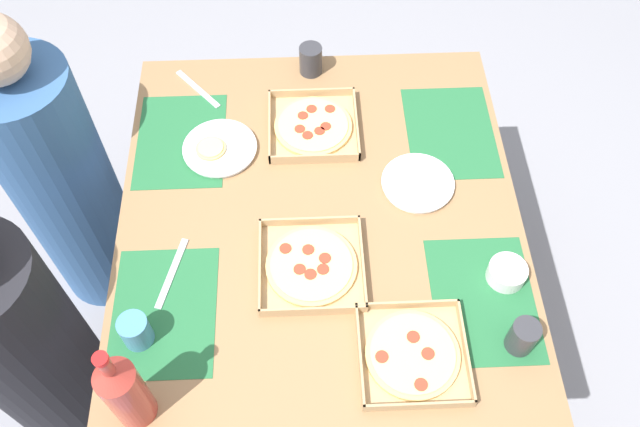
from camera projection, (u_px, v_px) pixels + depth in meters
ground_plane at (320, 327)px, 2.46m from camera, size 6.00×6.00×0.00m
dining_table at (320, 235)px, 1.92m from camera, size 1.24×1.11×0.76m
placemat_near_left at (483, 299)px, 1.68m from camera, size 0.36×0.26×0.00m
placemat_near_right at (450, 132)px, 1.99m from camera, size 0.36×0.26×0.00m
placemat_far_left at (164, 311)px, 1.66m from camera, size 0.36×0.26×0.00m
placemat_far_right at (181, 140)px, 1.97m from camera, size 0.36×0.26×0.00m
pizza_box_center at (311, 266)px, 1.72m from camera, size 0.27×0.27×0.04m
pizza_box_edge_far at (412, 354)px, 1.59m from camera, size 0.26×0.26×0.04m
pizza_box_corner_left at (313, 126)px, 1.99m from camera, size 0.27×0.27×0.04m
plate_near_right at (219, 149)px, 1.94m from camera, size 0.22×0.22×0.03m
plate_far_left at (418, 183)px, 1.88m from camera, size 0.21×0.21×0.02m
soda_bottle at (124, 391)px, 1.42m from camera, size 0.09×0.09×0.32m
cup_dark at (523, 337)px, 1.57m from camera, size 0.07×0.07×0.10m
cup_spare at (311, 60)px, 2.10m from camera, size 0.07×0.07×0.10m
cup_red at (136, 331)px, 1.59m from camera, size 0.07×0.07×0.09m
condiment_bowl at (507, 273)px, 1.70m from camera, size 0.10×0.10×0.05m
knife_by_near_left at (172, 273)px, 1.72m from camera, size 0.21×0.07×0.00m
knife_by_far_right at (198, 89)px, 2.09m from camera, size 0.17×0.15×0.00m
diner_left_seat at (33, 352)px, 1.84m from camera, size 0.32×0.32×1.19m
diner_right_seat at (65, 186)px, 2.14m from camera, size 0.32×0.32×1.23m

